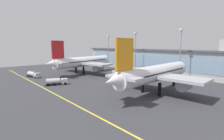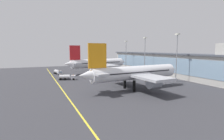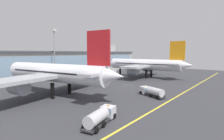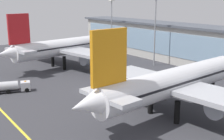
{
  "view_description": "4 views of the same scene",
  "coord_description": "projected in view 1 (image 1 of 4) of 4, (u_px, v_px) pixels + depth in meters",
  "views": [
    {
      "loc": [
        60.0,
        -45.11,
        17.07
      ],
      "look_at": [
        3.08,
        4.02,
        6.01
      ],
      "focal_mm": 27.79,
      "sensor_mm": 36.0,
      "label": 1
    },
    {
      "loc": [
        86.2,
        -32.32,
        16.76
      ],
      "look_at": [
        -3.02,
        7.78,
        5.07
      ],
      "focal_mm": 28.12,
      "sensor_mm": 36.0,
      "label": 2
    },
    {
      "loc": [
        -57.06,
        -38.93,
        13.32
      ],
      "look_at": [
        -0.17,
        8.26,
        5.75
      ],
      "focal_mm": 27.1,
      "sensor_mm": 36.0,
      "label": 3
    },
    {
      "loc": [
        62.95,
        -37.6,
        23.45
      ],
      "look_at": [
        4.26,
        5.3,
        5.65
      ],
      "focal_mm": 46.94,
      "sensor_mm": 36.0,
      "label": 4
    }
  ],
  "objects": [
    {
      "name": "airliner_near_left",
      "position": [
        83.0,
        62.0,
        102.13
      ],
      "size": [
        39.04,
        48.1,
        19.06
      ],
      "rotation": [
        0.0,
        0.0,
        1.74
      ],
      "color": "black",
      "rests_on": "ground"
    },
    {
      "name": "ground_plane",
      "position": [
        101.0,
        84.0,
        76.58
      ],
      "size": [
        184.4,
        184.4,
        0.0
      ],
      "primitive_type": "plane",
      "color": "#38383D"
    },
    {
      "name": "baggage_tug_near",
      "position": [
        34.0,
        74.0,
        90.92
      ],
      "size": [
        9.36,
        4.8,
        2.9
      ],
      "rotation": [
        0.0,
        0.0,
        0.25
      ],
      "color": "black",
      "rests_on": "ground"
    },
    {
      "name": "apron_light_mast_west",
      "position": [
        135.0,
        46.0,
        105.61
      ],
      "size": [
        1.8,
        1.8,
        24.49
      ],
      "color": "gray",
      "rests_on": "ground"
    },
    {
      "name": "taxiway_centreline_stripe",
      "position": [
        52.0,
        92.0,
        62.36
      ],
      "size": [
        147.52,
        0.5,
        0.01
      ],
      "primitive_type": "cube",
      "color": "yellow",
      "rests_on": "ground"
    },
    {
      "name": "terminal_building",
      "position": [
        165.0,
        60.0,
        104.97
      ],
      "size": [
        134.72,
        14.0,
        19.44
      ],
      "color": "beige",
      "rests_on": "ground"
    },
    {
      "name": "apron_light_mast_east",
      "position": [
        180.0,
        47.0,
        82.91
      ],
      "size": [
        1.8,
        1.8,
        24.55
      ],
      "color": "gray",
      "rests_on": "ground"
    },
    {
      "name": "fuel_tanker_truck",
      "position": [
        57.0,
        81.0,
        73.85
      ],
      "size": [
        5.36,
        9.34,
        2.9
      ],
      "rotation": [
        0.0,
        0.0,
        1.24
      ],
      "color": "black",
      "rests_on": "ground"
    },
    {
      "name": "airliner_near_right",
      "position": [
        156.0,
        74.0,
        61.24
      ],
      "size": [
        35.1,
        48.98,
        18.86
      ],
      "rotation": [
        0.0,
        0.0,
        1.66
      ],
      "color": "black",
      "rests_on": "ground"
    },
    {
      "name": "apron_light_mast_centre",
      "position": [
        108.0,
        47.0,
        124.89
      ],
      "size": [
        1.8,
        1.8,
        23.24
      ],
      "color": "gray",
      "rests_on": "ground"
    }
  ]
}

